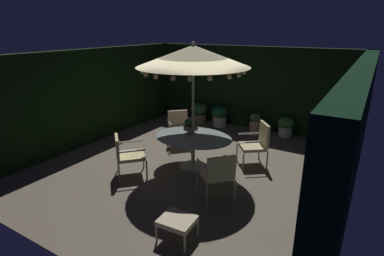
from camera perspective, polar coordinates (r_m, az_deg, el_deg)
ground_plane at (r=7.40m, az=-0.11°, el=-6.71°), size 6.89×7.32×0.02m
hedge_backdrop_rear at (r=10.04m, az=10.44°, el=7.47°), size 6.89×0.30×2.57m
hedge_backdrop_left at (r=9.06m, az=-18.29°, el=5.70°), size 0.30×7.32×2.57m
hedge_backdrop_right at (r=6.02m, az=27.77°, el=-1.61°), size 0.30×7.32×2.57m
patio_dining_table at (r=6.99m, az=0.20°, el=-2.55°), size 1.83×1.46×0.76m
patio_umbrella at (r=6.56m, az=0.21°, el=13.22°), size 2.42×2.42×2.84m
centerpiece_planter at (r=7.07m, az=-0.25°, el=0.62°), size 0.34×0.34×0.40m
patio_chair_north at (r=6.80m, az=-12.15°, el=-4.52°), size 0.86×0.86×0.91m
patio_chair_northeast at (r=5.72m, az=4.83°, el=-8.23°), size 0.81×0.82×0.95m
patio_chair_east at (r=7.35m, az=12.03°, el=-2.51°), size 0.83×0.83×1.01m
patio_chair_southeast at (r=8.40m, az=-2.44°, el=0.43°), size 0.81×0.81×0.94m
ottoman_footrest at (r=4.85m, az=-2.78°, el=-17.00°), size 0.55×0.48×0.36m
potted_plant_back_left at (r=10.53m, az=1.30°, el=3.04°), size 0.60×0.60×0.66m
potted_plant_right_near at (r=9.55m, az=17.09°, el=0.43°), size 0.48×0.48×0.59m
potted_plant_back_center at (r=7.87m, az=23.42°, el=-4.30°), size 0.47×0.47×0.57m
potted_plant_right_far at (r=10.09m, az=5.16°, el=2.35°), size 0.54×0.54×0.66m
potted_plant_left_far at (r=9.51m, az=11.71°, el=0.77°), size 0.35×0.35×0.63m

